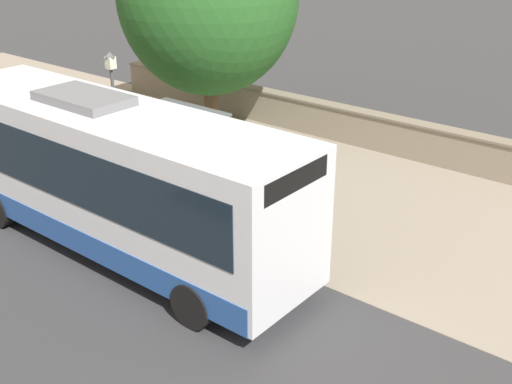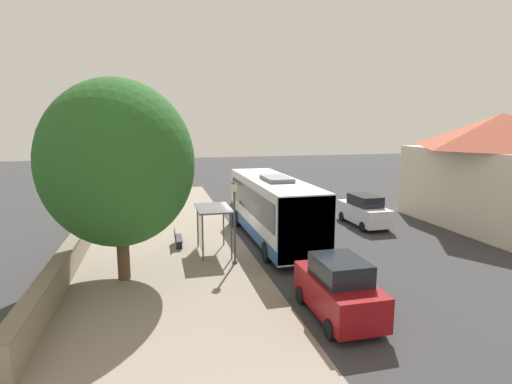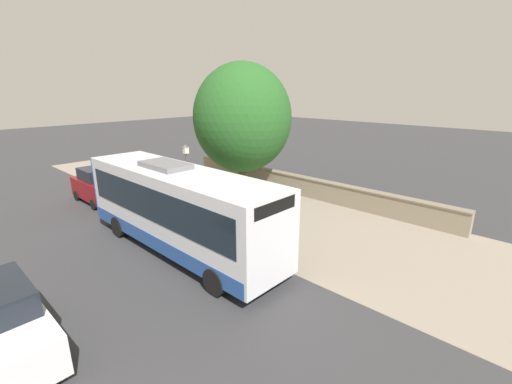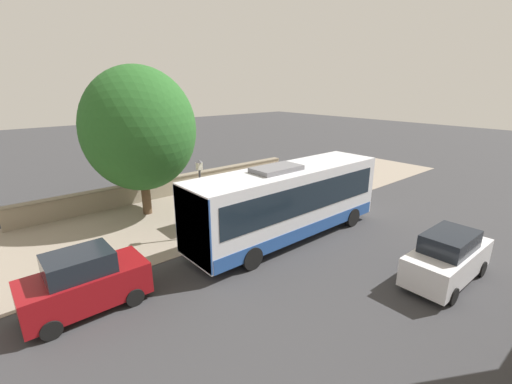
# 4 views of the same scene
# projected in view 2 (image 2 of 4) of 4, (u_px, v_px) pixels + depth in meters

# --- Properties ---
(ground_plane) EXTENTS (120.00, 120.00, 0.00)m
(ground_plane) POSITION_uv_depth(u_px,v_px,m) (247.00, 248.00, 21.58)
(ground_plane) COLOR #353538
(ground_plane) RESTS_ON ground
(sidewalk_plaza) EXTENTS (9.00, 44.00, 0.02)m
(sidewalk_plaza) POSITION_uv_depth(u_px,v_px,m) (162.00, 254.00, 20.51)
(sidewalk_plaza) COLOR gray
(sidewalk_plaza) RESTS_ON ground
(stone_wall) EXTENTS (0.60, 20.00, 1.29)m
(stone_wall) POSITION_uv_depth(u_px,v_px,m) (76.00, 248.00, 19.44)
(stone_wall) COLOR gray
(stone_wall) RESTS_ON ground
(background_building) EXTENTS (6.88, 12.08, 7.30)m
(background_building) POSITION_uv_depth(u_px,v_px,m) (497.00, 170.00, 25.23)
(background_building) COLOR beige
(background_building) RESTS_ON ground
(bus) EXTENTS (2.77, 10.79, 3.81)m
(bus) POSITION_uv_depth(u_px,v_px,m) (272.00, 207.00, 22.57)
(bus) COLOR silver
(bus) RESTS_ON ground
(bus_shelter) EXTENTS (1.71, 2.71, 2.41)m
(bus_shelter) POSITION_uv_depth(u_px,v_px,m) (211.00, 215.00, 20.41)
(bus_shelter) COLOR #515459
(bus_shelter) RESTS_ON ground
(pedestrian) EXTENTS (0.34, 0.22, 1.68)m
(pedestrian) POSITION_uv_depth(u_px,v_px,m) (232.00, 211.00, 26.03)
(pedestrian) COLOR #2D3347
(pedestrian) RESTS_ON ground
(bench) EXTENTS (0.40, 1.64, 0.88)m
(bench) POSITION_uv_depth(u_px,v_px,m) (177.00, 238.00, 21.83)
(bench) COLOR #333338
(bench) RESTS_ON ground
(street_lamp_near) EXTENTS (0.28, 0.28, 4.01)m
(street_lamp_near) POSITION_uv_depth(u_px,v_px,m) (234.00, 215.00, 18.75)
(street_lamp_near) COLOR #4C4C51
(street_lamp_near) RESTS_ON ground
(shade_tree) EXTENTS (6.27, 6.27, 8.48)m
(shade_tree) POSITION_uv_depth(u_px,v_px,m) (118.00, 163.00, 16.40)
(shade_tree) COLOR brown
(shade_tree) RESTS_ON ground
(parked_car_behind_bus) EXTENTS (1.92, 3.97, 2.14)m
(parked_car_behind_bus) POSITION_uv_depth(u_px,v_px,m) (338.00, 289.00, 13.70)
(parked_car_behind_bus) COLOR maroon
(parked_car_behind_bus) RESTS_ON ground
(parked_car_far_lane) EXTENTS (1.85, 4.44, 2.06)m
(parked_car_far_lane) POSITION_uv_depth(u_px,v_px,m) (364.00, 211.00, 26.21)
(parked_car_far_lane) COLOR silver
(parked_car_far_lane) RESTS_ON ground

